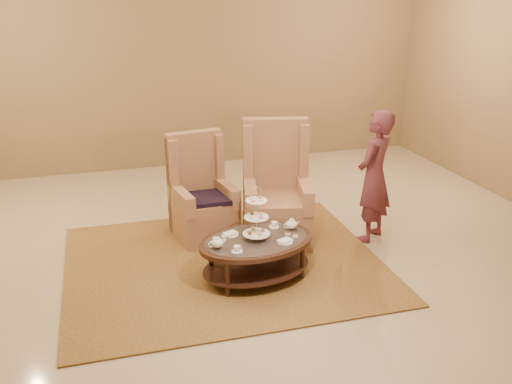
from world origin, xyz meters
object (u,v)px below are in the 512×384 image
object	(u,v)px
tea_table	(256,246)
armchair_right	(276,201)
armchair_left	(201,202)
person	(374,177)

from	to	relation	value
tea_table	armchair_right	world-z (taller)	armchair_right
armchair_left	person	bearing A→B (deg)	-29.27
armchair_left	tea_table	bearing A→B (deg)	-85.28
armchair_left	person	size ratio (longest dim) A/B	0.80
armchair_left	person	xyz separation A→B (m)	(1.87, -0.68, 0.35)
person	armchair_left	bearing A→B (deg)	-58.27
armchair_left	person	world-z (taller)	person
tea_table	armchair_left	world-z (taller)	armchair_left
armchair_right	person	bearing A→B (deg)	-4.50
armchair_left	armchair_right	world-z (taller)	armchair_right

